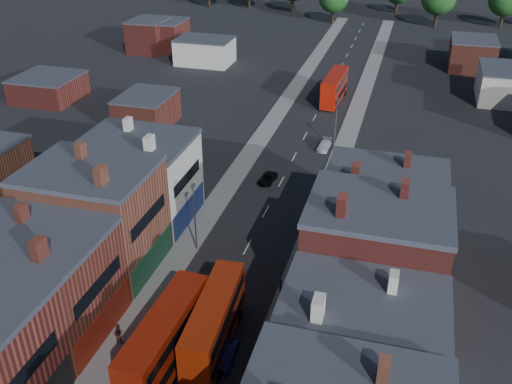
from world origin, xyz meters
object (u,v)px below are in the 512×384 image
Objects in this scene: bus_0 at (165,339)px; bus_2 at (334,87)px; bus_1 at (214,322)px; car_1 at (227,355)px; car_2 at (268,178)px; car_3 at (324,145)px; ped_3 at (281,286)px; ped_1 at (118,335)px.

bus_0 reaches higher than bus_2.
car_1 is (1.55, -1.30, -2.09)m from bus_1.
bus_0 reaches higher than car_2.
bus_0 is at bearing -161.77° from car_1.
car_3 is (0.54, 44.50, -0.01)m from car_1.
bus_1 is (3.13, 3.19, -0.14)m from bus_0.
car_2 is at bearing 92.90° from bus_1.
car_2 is (-3.63, -33.24, -2.23)m from bus_2.
ped_3 reaches higher than car_1.
car_1 is at bearing -86.37° from bus_2.
bus_2 is at bearing 89.30° from car_2.
car_2 is 2.44× the size of ped_3.
ped_1 is at bearing -169.48° from bus_1.
bus_2 is 55.60m from ped_3.
bus_0 is at bearing -93.12° from car_3.
car_3 is (5.48, 12.50, 0.05)m from car_2.
car_1 is 10.06m from ped_3.
ped_1 is at bearing 169.34° from bus_0.
bus_0 is at bearing 127.63° from ped_3.
car_3 reaches higher than car_2.
bus_2 is (0.24, 63.94, 0.07)m from bus_1.
car_3 is at bearing 85.51° from car_1.
car_1 is at bearing -87.40° from car_3.
ped_1 is (-5.10, 1.16, -1.85)m from bus_0.
car_1 is 2.10× the size of ped_1.
bus_1 reaches higher than ped_1.
car_1 is 2.33× the size of ped_3.
ped_1 reaches higher than ped_3.
ped_3 is (3.57, -55.45, -1.86)m from bus_2.
ped_1 reaches higher than car_1.
bus_0 reaches higher than ped_3.
car_3 is 2.58× the size of ped_3.
bus_0 is 1.05× the size of bus_1.
car_1 is 0.90× the size of car_3.
ped_1 is (-10.32, -45.24, 0.40)m from car_3.
car_1 is at bearing 24.12° from bus_0.
car_3 is (2.09, 43.20, -2.11)m from bus_1.
bus_0 is 13.72m from ped_3.
car_2 is at bearing 94.98° from car_1.
ped_3 reaches higher than car_2.
bus_1 reaches higher than car_3.
ped_3 is (3.81, 8.49, -1.79)m from bus_1.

